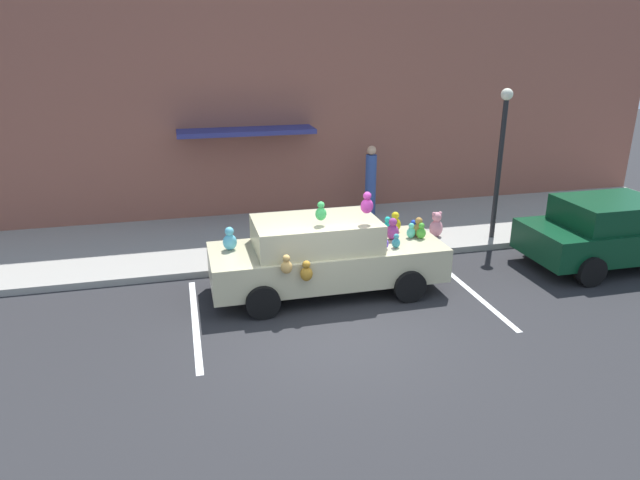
% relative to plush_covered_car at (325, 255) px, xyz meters
% --- Properties ---
extents(ground_plane, '(60.00, 60.00, 0.00)m').
position_rel_plush_covered_car_xyz_m(ground_plane, '(-0.23, -1.70, -0.80)').
color(ground_plane, '#262628').
extents(sidewalk, '(24.00, 4.00, 0.15)m').
position_rel_plush_covered_car_xyz_m(sidewalk, '(-0.23, 3.30, -0.73)').
color(sidewalk, gray).
rests_on(sidewalk, ground).
extents(storefront_building, '(24.00, 1.25, 6.40)m').
position_rel_plush_covered_car_xyz_m(storefront_building, '(-0.24, 5.45, 2.39)').
color(storefront_building, brown).
rests_on(storefront_building, ground).
extents(parking_stripe_front, '(0.12, 3.60, 0.01)m').
position_rel_plush_covered_car_xyz_m(parking_stripe_front, '(2.90, -0.70, -0.80)').
color(parking_stripe_front, silver).
rests_on(parking_stripe_front, ground).
extents(parking_stripe_rear, '(0.12, 3.60, 0.01)m').
position_rel_plush_covered_car_xyz_m(parking_stripe_rear, '(-2.63, -0.70, -0.80)').
color(parking_stripe_rear, silver).
rests_on(parking_stripe_rear, ground).
extents(plush_covered_car, '(4.65, 1.96, 2.17)m').
position_rel_plush_covered_car_xyz_m(plush_covered_car, '(0.00, 0.00, 0.00)').
color(plush_covered_car, '#B9B28B').
rests_on(plush_covered_car, ground).
extents(parked_sedan_behind, '(4.06, 2.04, 1.54)m').
position_rel_plush_covered_car_xyz_m(parked_sedan_behind, '(6.62, -0.15, -0.01)').
color(parked_sedan_behind, '#0A381E').
rests_on(parked_sedan_behind, ground).
extents(teddy_bear_on_sidewalk, '(0.34, 0.28, 0.65)m').
position_rel_plush_covered_car_xyz_m(teddy_bear_on_sidewalk, '(3.44, 2.18, -0.35)').
color(teddy_bear_on_sidewalk, pink).
rests_on(teddy_bear_on_sidewalk, sidewalk).
extents(street_lamp_post, '(0.28, 0.28, 3.64)m').
position_rel_plush_covered_car_xyz_m(street_lamp_post, '(4.80, 1.80, 1.59)').
color(street_lamp_post, black).
rests_on(street_lamp_post, sidewalk).
extents(pedestrian_near_shopfront, '(0.30, 0.30, 1.95)m').
position_rel_plush_covered_car_xyz_m(pedestrian_near_shopfront, '(2.46, 4.42, 0.29)').
color(pedestrian_near_shopfront, '#324B8D').
rests_on(pedestrian_near_shopfront, sidewalk).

